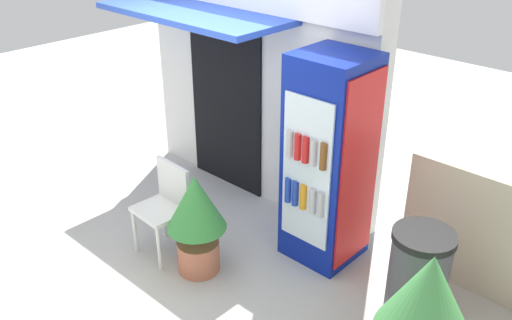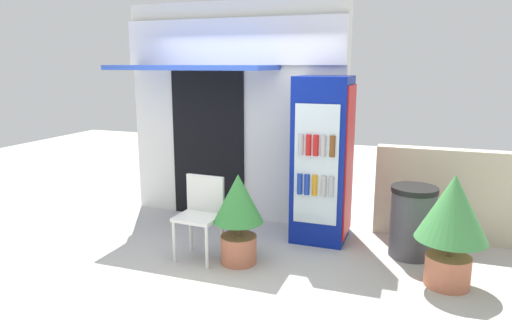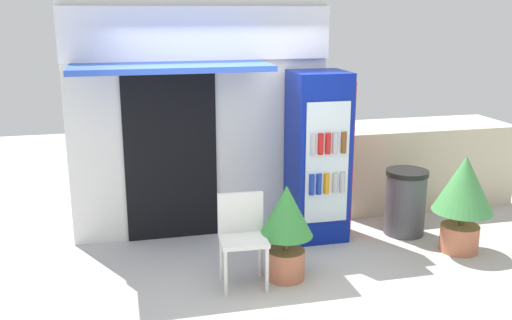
% 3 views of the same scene
% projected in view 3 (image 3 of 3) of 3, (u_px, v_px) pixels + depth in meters
% --- Properties ---
extents(ground, '(16.00, 16.00, 0.00)m').
position_uv_depth(ground, '(251.00, 284.00, 5.72)').
color(ground, beige).
extents(storefront_building, '(3.04, 1.14, 2.93)m').
position_uv_depth(storefront_building, '(198.00, 110.00, 6.72)').
color(storefront_building, silver).
rests_on(storefront_building, ground).
extents(drink_cooler, '(0.65, 0.69, 1.99)m').
position_uv_depth(drink_cooler, '(318.00, 156.00, 6.72)').
color(drink_cooler, navy).
rests_on(drink_cooler, ground).
extents(plastic_chair, '(0.48, 0.42, 0.91)m').
position_uv_depth(plastic_chair, '(242.00, 231.00, 5.64)').
color(plastic_chair, silver).
rests_on(plastic_chair, ground).
extents(potted_plant_near_shop, '(0.54, 0.54, 0.99)m').
position_uv_depth(potted_plant_near_shop, '(286.00, 223.00, 5.71)').
color(potted_plant_near_shop, '#BC6B4C').
rests_on(potted_plant_near_shop, ground).
extents(potted_plant_curbside, '(0.67, 0.67, 1.12)m').
position_uv_depth(potted_plant_curbside, '(464.00, 193.00, 6.35)').
color(potted_plant_curbside, '#BC6B4C').
rests_on(potted_plant_curbside, ground).
extents(trash_bin, '(0.51, 0.51, 0.80)m').
position_uv_depth(trash_bin, '(405.00, 202.00, 6.94)').
color(trash_bin, '#47474C').
rests_on(trash_bin, ground).
extents(stone_boundary_wall, '(2.45, 0.21, 1.12)m').
position_uv_depth(stone_boundary_wall, '(432.00, 170.00, 7.73)').
color(stone_boundary_wall, beige).
rests_on(stone_boundary_wall, ground).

